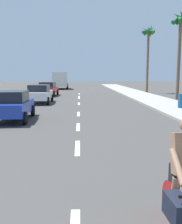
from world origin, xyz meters
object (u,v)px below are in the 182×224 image
Objects in this scene: palm_tree_distant at (148,39)px; parked_car_white at (40,93)px; palm_tree_far at (180,30)px; delivery_truck at (60,80)px; parked_car_blue at (13,105)px; parked_car_red at (48,89)px; trash_bin_far at (182,101)px.

parked_car_white is at bearing -135.68° from palm_tree_distant.
palm_tree_distant is (-0.66, 9.15, 0.33)m from palm_tree_far.
delivery_truck is at bearing 123.92° from palm_tree_far.
palm_tree_distant is at bearing 94.10° from palm_tree_far.
parked_car_red is at bearing 88.44° from parked_car_blue.
parked_car_blue is 24.75m from palm_tree_distant.
palm_tree_distant reaches higher than parked_car_red.
parked_car_red reaches higher than trash_bin_far.
palm_tree_distant reaches higher than parked_car_blue.
parked_car_blue is 18.29m from palm_tree_far.
parked_car_red is 0.51× the size of palm_tree_far.
parked_car_red is at bearing 160.29° from palm_tree_far.
parked_car_blue is 16.08m from parked_car_red.
palm_tree_far is 9.18m from palm_tree_distant.
delivery_truck is (0.32, 14.48, 0.67)m from parked_car_red.
parked_car_blue is at bearing -139.26° from palm_tree_far.
delivery_truck is 16.79m from palm_tree_distant.
trash_bin_far is (10.71, -12.38, -0.21)m from parked_car_red.
palm_tree_distant is (12.37, 12.08, 6.10)m from parked_car_white.
palm_tree_far is at bearing -85.90° from palm_tree_distant.
palm_tree_far reaches higher than trash_bin_far.
parked_car_blue is at bearing -121.39° from palm_tree_distant.
palm_tree_far is at bearing 71.56° from trash_bin_far.
parked_car_red is 0.49× the size of palm_tree_distant.
delivery_truck is (0.10, 22.16, 0.67)m from parked_car_white.
parked_car_white is 14.55m from palm_tree_far.
parked_car_white reaches higher than trash_bin_far.
palm_tree_distant is 18.02m from trash_bin_far.
trash_bin_far is at bearing 17.32° from parked_car_blue.
delivery_truck is 28.81m from trash_bin_far.
palm_tree_far is 0.96× the size of palm_tree_distant.
palm_tree_far reaches higher than parked_car_red.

